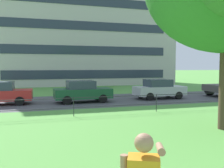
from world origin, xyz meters
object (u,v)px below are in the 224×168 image
at_px(car_red_right, 0,93).
at_px(apartment_building_background, 81,20).
at_px(car_dark_green_center, 82,91).
at_px(car_silver_left, 159,89).

xyz_separation_m(car_red_right, apartment_building_background, (8.82, 19.29, 8.62)).
relative_size(car_red_right, car_dark_green_center, 1.00).
bearing_deg(apartment_building_background, car_silver_left, -81.91).
xyz_separation_m(car_silver_left, apartment_building_background, (-2.77, 19.53, 8.62)).
height_order(car_dark_green_center, apartment_building_background, apartment_building_background).
bearing_deg(apartment_building_background, car_red_right, -114.57).
xyz_separation_m(car_red_right, car_dark_green_center, (5.44, -0.48, 0.00)).
height_order(car_dark_green_center, car_silver_left, same).
xyz_separation_m(car_dark_green_center, car_silver_left, (6.15, 0.24, 0.00)).
relative_size(car_red_right, car_silver_left, 1.00).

